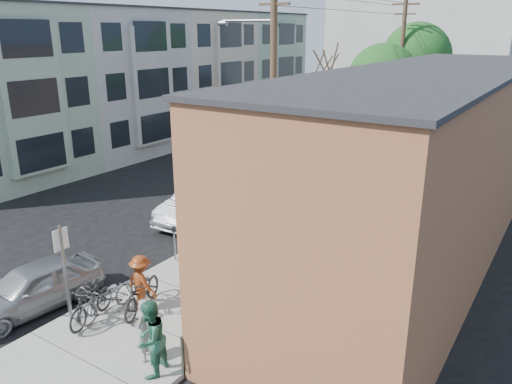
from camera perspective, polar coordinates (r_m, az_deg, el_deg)
The scene contains 27 objects.
ground at distance 19.70m, azimuth -12.91°, elevation -5.75°, with size 120.00×120.00×0.00m, color black.
sidewalk at distance 26.13m, azimuth 11.49°, elevation 0.52°, with size 4.50×58.00×0.15m, color #A6A59A.
cafe_building at distance 18.35m, azimuth 18.69°, elevation 2.89°, with size 6.60×20.20×6.61m.
apartment_row at distance 36.51m, azimuth -10.69°, elevation 12.63°, with size 6.30×32.00×9.00m.
end_cap_building at distance 56.40m, azimuth 18.21°, elevation 15.45°, with size 18.00×8.00×12.00m, color #B7B7B2.
sign_post at distance 14.44m, azimuth -21.09°, elevation -7.70°, with size 0.07×0.45×2.80m.
parking_meter_near at distance 17.47m, azimuth -9.33°, elevation -5.18°, with size 0.14×0.14×1.24m.
parking_meter_far at distance 24.02m, azimuth 4.44°, elevation 1.54°, with size 0.14×0.14×1.24m.
utility_pole_near at distance 21.01m, azimuth 1.83°, elevation 11.53°, with size 3.57×0.28×10.00m.
utility_pole_far at distance 36.04m, azimuth 16.15°, elevation 13.52°, with size 1.80×0.28×10.00m.
tree_bare at distance 24.56m, azimuth 7.31°, elevation 6.28°, with size 0.24×0.24×5.37m.
tree_leafy_mid at distance 31.94m, azimuth 14.30°, elevation 12.36°, with size 4.29×4.29×6.90m.
tree_leafy_far at distance 38.08m, azimuth 17.82°, elevation 14.42°, with size 4.84×4.84×8.17m.
patio_chair_a at distance 14.85m, azimuth -1.42°, elevation -11.03°, with size 0.50×0.50×0.88m, color #124119, non-canonical shape.
patio_chair_b at distance 13.79m, azimuth -3.39°, elevation -13.56°, with size 0.50×0.50×0.88m, color #124119, non-canonical shape.
patron_grey at distance 12.70m, azimuth -12.69°, elevation -15.10°, with size 0.59×0.39×1.63m, color gray.
patron_green at distance 12.11m, azimuth -12.00°, elevation -16.12°, with size 0.91×0.71×1.88m, color #2A694B.
cyclist at distance 14.69m, azimuth -12.95°, elevation -10.12°, with size 1.09×0.62×1.68m, color maroon.
cyclist_bike at distance 14.82m, azimuth -12.87°, elevation -11.11°, with size 0.73×2.09×1.10m, color black.
parked_bike_a at distance 14.65m, azimuth -18.33°, elevation -11.94°, with size 0.53×1.87×1.12m, color black.
parked_bike_b at distance 14.84m, azimuth -16.73°, elevation -11.56°, with size 0.69×1.98×1.04m, color slate.
car_0 at distance 16.09m, azimuth -24.16°, elevation -9.91°, with size 1.65×4.10×1.40m, color #9D9FA4.
car_1 at distance 21.44m, azimuth -6.12°, elevation -1.07°, with size 1.71×4.90×1.62m, color #B0B0B8.
car_2 at distance 25.43m, azimuth 2.39°, elevation 1.81°, with size 1.90×4.68×1.36m, color black.
car_3 at distance 30.26m, azimuth 7.47°, elevation 4.49°, with size 2.51×5.45×1.52m, color #B4B8BD.
car_4 at distance 35.18m, azimuth 11.83°, elevation 6.06°, with size 1.45×4.17×1.37m, color #A6ABAD.
bus at distance 43.19m, azimuth 12.41°, elevation 9.17°, with size 2.33×9.96×2.77m, color silver.
Camera 1 is at (13.28, -12.26, 7.84)m, focal length 35.00 mm.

